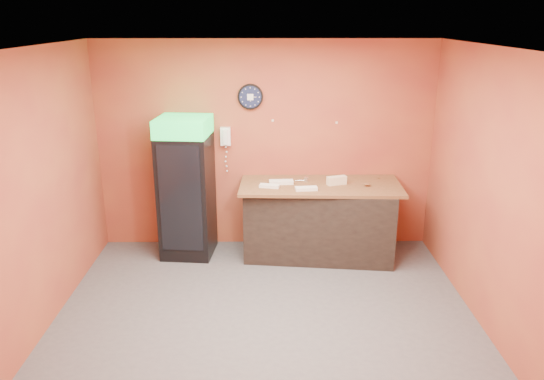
{
  "coord_description": "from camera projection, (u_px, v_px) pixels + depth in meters",
  "views": [
    {
      "loc": [
        0.02,
        -4.96,
        3.08
      ],
      "look_at": [
        0.08,
        0.6,
        1.24
      ],
      "focal_mm": 35.0,
      "sensor_mm": 36.0,
      "label": 1
    }
  ],
  "objects": [
    {
      "name": "butcher_paper",
      "position": [
        320.0,
        185.0,
        6.87
      ],
      "size": [
        2.11,
        1.0,
        0.04
      ],
      "primitive_type": "cube",
      "rotation": [
        0.0,
        0.0,
        -0.04
      ],
      "color": "brown",
      "rests_on": "prep_counter"
    },
    {
      "name": "beverage_cooler",
      "position": [
        186.0,
        190.0,
        6.91
      ],
      "size": [
        0.71,
        0.72,
        1.86
      ],
      "rotation": [
        0.0,
        0.0,
        -0.1
      ],
      "color": "black",
      "rests_on": "floor"
    },
    {
      "name": "prep_counter",
      "position": [
        319.0,
        221.0,
        7.03
      ],
      "size": [
        2.0,
        1.06,
        0.96
      ],
      "primitive_type": "cube",
      "rotation": [
        0.0,
        0.0,
        -0.11
      ],
      "color": "black",
      "rests_on": "floor"
    },
    {
      "name": "left_wall",
      "position": [
        37.0,
        194.0,
        5.22
      ],
      "size": [
        0.02,
        4.0,
        2.8
      ],
      "primitive_type": "cube",
      "color": "#AE5831",
      "rests_on": "floor"
    },
    {
      "name": "wall_clock",
      "position": [
        250.0,
        97.0,
        6.9
      ],
      "size": [
        0.33,
        0.06,
        0.33
      ],
      "color": "black",
      "rests_on": "back_wall"
    },
    {
      "name": "right_wall",
      "position": [
        491.0,
        193.0,
        5.26
      ],
      "size": [
        0.02,
        4.0,
        2.8
      ],
      "primitive_type": "cube",
      "color": "#AE5831",
      "rests_on": "floor"
    },
    {
      "name": "ceiling",
      "position": [
        264.0,
        47.0,
        4.8
      ],
      "size": [
        4.5,
        4.0,
        0.02
      ],
      "primitive_type": "cube",
      "color": "white",
      "rests_on": "back_wall"
    },
    {
      "name": "back_wall",
      "position": [
        265.0,
        146.0,
        7.14
      ],
      "size": [
        4.5,
        0.02,
        2.8
      ],
      "primitive_type": "cube",
      "color": "#AE5831",
      "rests_on": "floor"
    },
    {
      "name": "wrapped_sandwich_left",
      "position": [
        270.0,
        186.0,
        6.73
      ],
      "size": [
        0.27,
        0.15,
        0.04
      ],
      "primitive_type": "cube",
      "rotation": [
        0.0,
        0.0,
        -0.22
      ],
      "color": "white",
      "rests_on": "butcher_paper"
    },
    {
      "name": "floor",
      "position": [
        265.0,
        317.0,
        5.68
      ],
      "size": [
        4.5,
        4.5,
        0.0
      ],
      "primitive_type": "plane",
      "color": "#47474C",
      "rests_on": "ground"
    },
    {
      "name": "sub_roll_stack",
      "position": [
        337.0,
        180.0,
        6.83
      ],
      "size": [
        0.27,
        0.16,
        0.11
      ],
      "rotation": [
        0.0,
        0.0,
        0.32
      ],
      "color": "beige",
      "rests_on": "butcher_paper"
    },
    {
      "name": "wall_phone",
      "position": [
        225.0,
        136.0,
        7.04
      ],
      "size": [
        0.13,
        0.11,
        0.24
      ],
      "color": "white",
      "rests_on": "back_wall"
    },
    {
      "name": "kitchen_tool",
      "position": [
        306.0,
        179.0,
        6.97
      ],
      "size": [
        0.06,
        0.06,
        0.06
      ],
      "primitive_type": "cylinder",
      "color": "silver",
      "rests_on": "butcher_paper"
    },
    {
      "name": "wrapped_sandwich_mid",
      "position": [
        306.0,
        189.0,
        6.62
      ],
      "size": [
        0.29,
        0.14,
        0.04
      ],
      "primitive_type": "cube",
      "rotation": [
        0.0,
        0.0,
        0.11
      ],
      "color": "white",
      "rests_on": "butcher_paper"
    },
    {
      "name": "wrapped_sandwich_right",
      "position": [
        281.0,
        182.0,
        6.87
      ],
      "size": [
        0.32,
        0.14,
        0.04
      ],
      "primitive_type": "cube",
      "rotation": [
        0.0,
        0.0,
        0.05
      ],
      "color": "white",
      "rests_on": "butcher_paper"
    }
  ]
}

